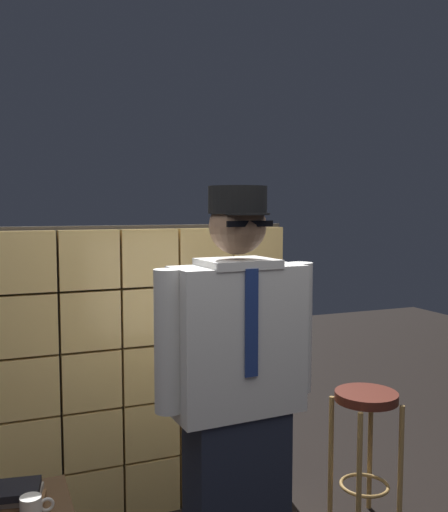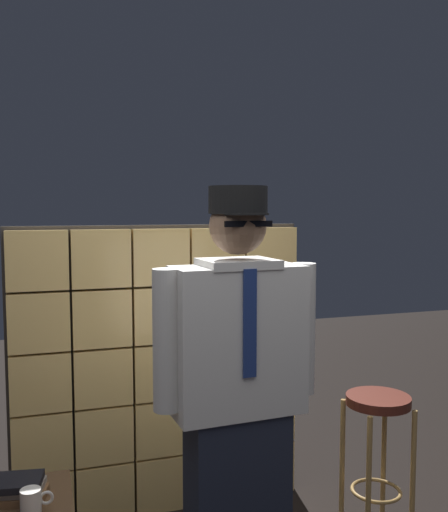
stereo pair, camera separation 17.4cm
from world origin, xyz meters
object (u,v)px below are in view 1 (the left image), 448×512
(bar_stool, at_px, (366,426))
(standing_person, at_px, (237,395))
(book_stack, at_px, (14,497))
(coffee_mug, at_px, (32,509))

(bar_stool, bearing_deg, standing_person, -159.75)
(book_stack, relative_size, coffee_mug, 2.02)
(book_stack, distance_m, coffee_mug, 0.14)
(bar_stool, xyz_separation_m, coffee_mug, (-1.75, -0.32, 0.06))
(standing_person, distance_m, book_stack, 0.97)
(bar_stool, height_order, coffee_mug, bar_stool)
(standing_person, bearing_deg, coffee_mug, 175.45)
(book_stack, bearing_deg, bar_stool, 6.06)
(coffee_mug, bearing_deg, standing_person, -1.34)
(standing_person, xyz_separation_m, bar_stool, (0.91, 0.34, -0.40))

